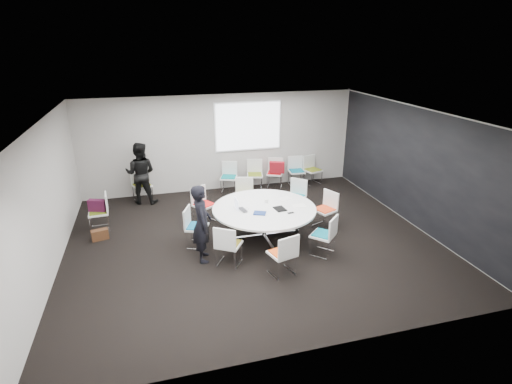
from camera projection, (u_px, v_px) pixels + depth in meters
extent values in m
cube|color=black|center=(252.00, 241.00, 8.99)|extent=(8.00, 7.00, 0.04)
cube|color=white|center=(252.00, 115.00, 7.97)|extent=(8.00, 7.00, 0.04)
cube|color=#A9A49F|center=(221.00, 143.00, 11.65)|extent=(8.00, 0.04, 2.80)
cube|color=#A9A49F|center=(319.00, 268.00, 5.31)|extent=(8.00, 0.04, 2.80)
cube|color=#A9A49F|center=(45.00, 201.00, 7.49)|extent=(0.04, 7.00, 2.80)
cube|color=#A9A49F|center=(415.00, 167.00, 9.47)|extent=(0.04, 7.00, 2.80)
cube|color=black|center=(414.00, 167.00, 9.46)|extent=(0.01, 6.94, 2.74)
cube|color=silver|center=(264.00, 235.00, 9.14)|extent=(0.90, 0.90, 0.08)
cylinder|color=silver|center=(264.00, 222.00, 9.02)|extent=(0.10, 0.10, 0.65)
cylinder|color=white|center=(264.00, 208.00, 8.90)|extent=(2.31, 2.31, 0.04)
cube|color=white|center=(248.00, 126.00, 11.63)|extent=(1.90, 0.03, 1.35)
cube|color=silver|center=(324.00, 219.00, 9.55)|extent=(0.55, 0.55, 0.42)
cube|color=white|center=(324.00, 210.00, 9.46)|extent=(0.58, 0.60, 0.04)
cube|color=red|center=(324.00, 209.00, 9.45)|extent=(0.51, 0.52, 0.03)
cube|color=white|center=(331.00, 199.00, 9.50)|extent=(0.21, 0.44, 0.42)
cube|color=silver|center=(295.00, 206.00, 10.32)|extent=(0.59, 0.59, 0.42)
cube|color=white|center=(295.00, 197.00, 10.23)|extent=(0.64, 0.64, 0.04)
cube|color=#087887|center=(295.00, 196.00, 10.22)|extent=(0.55, 0.55, 0.03)
cube|color=white|center=(299.00, 186.00, 10.32)|extent=(0.35, 0.35, 0.42)
cube|color=silver|center=(244.00, 204.00, 10.42)|extent=(0.51, 0.51, 0.42)
cube|color=white|center=(244.00, 196.00, 10.33)|extent=(0.56, 0.54, 0.04)
cube|color=olive|center=(244.00, 195.00, 10.32)|extent=(0.48, 0.47, 0.03)
cube|color=white|center=(244.00, 185.00, 10.45)|extent=(0.45, 0.15, 0.42)
cube|color=silver|center=(205.00, 214.00, 9.82)|extent=(0.58, 0.58, 0.42)
cube|color=white|center=(204.00, 205.00, 9.74)|extent=(0.62, 0.62, 0.04)
cube|color=red|center=(204.00, 204.00, 9.73)|extent=(0.54, 0.53, 0.03)
cube|color=white|center=(198.00, 194.00, 9.79)|extent=(0.41, 0.27, 0.42)
cube|color=silver|center=(198.00, 237.00, 8.69)|extent=(0.55, 0.55, 0.42)
cube|color=white|center=(197.00, 227.00, 8.61)|extent=(0.58, 0.59, 0.04)
cube|color=#0A5A83|center=(197.00, 226.00, 8.60)|extent=(0.50, 0.51, 0.03)
cube|color=white|center=(187.00, 217.00, 8.55)|extent=(0.20, 0.44, 0.42)
cube|color=silver|center=(229.00, 255.00, 7.97)|extent=(0.58, 0.58, 0.42)
cube|color=white|center=(229.00, 245.00, 7.89)|extent=(0.63, 0.62, 0.04)
cube|color=brown|center=(229.00, 243.00, 7.88)|extent=(0.54, 0.54, 0.03)
cube|color=white|center=(225.00, 239.00, 7.62)|extent=(0.41, 0.28, 0.42)
cube|color=silver|center=(282.00, 264.00, 7.64)|extent=(0.52, 0.52, 0.42)
cube|color=white|center=(282.00, 254.00, 7.56)|extent=(0.56, 0.55, 0.04)
cube|color=#DC4912|center=(282.00, 252.00, 7.55)|extent=(0.49, 0.47, 0.03)
cube|color=white|center=(289.00, 248.00, 7.31)|extent=(0.45, 0.16, 0.42)
cube|color=silver|center=(322.00, 245.00, 8.36)|extent=(0.59, 0.59, 0.42)
cube|color=white|center=(323.00, 235.00, 8.27)|extent=(0.64, 0.64, 0.04)
cube|color=#076375|center=(323.00, 234.00, 8.26)|extent=(0.55, 0.55, 0.03)
cube|color=white|center=(333.00, 227.00, 8.09)|extent=(0.35, 0.35, 0.42)
cube|color=silver|center=(229.00, 185.00, 11.76)|extent=(0.54, 0.54, 0.42)
cube|color=white|center=(229.00, 178.00, 11.67)|extent=(0.58, 0.57, 0.04)
cube|color=#07787B|center=(229.00, 177.00, 11.66)|extent=(0.51, 0.50, 0.03)
cube|color=white|center=(230.00, 168.00, 11.78)|extent=(0.44, 0.19, 0.42)
cube|color=silver|center=(255.00, 183.00, 11.96)|extent=(0.50, 0.50, 0.42)
cube|color=white|center=(255.00, 175.00, 11.88)|extent=(0.55, 0.53, 0.04)
cube|color=olive|center=(255.00, 174.00, 11.86)|extent=(0.48, 0.46, 0.03)
cube|color=white|center=(255.00, 166.00, 11.99)|extent=(0.46, 0.14, 0.42)
cube|color=silver|center=(275.00, 181.00, 12.12)|extent=(0.56, 0.56, 0.42)
cube|color=white|center=(275.00, 173.00, 12.04)|extent=(0.60, 0.59, 0.04)
cube|color=red|center=(275.00, 173.00, 12.03)|extent=(0.52, 0.51, 0.03)
cube|color=white|center=(276.00, 164.00, 12.15)|extent=(0.43, 0.22, 0.42)
cube|color=silver|center=(296.00, 179.00, 12.29)|extent=(0.46, 0.46, 0.42)
cube|color=white|center=(297.00, 172.00, 12.20)|extent=(0.50, 0.48, 0.04)
cube|color=#0B6982|center=(297.00, 171.00, 12.19)|extent=(0.43, 0.41, 0.03)
cube|color=white|center=(295.00, 162.00, 12.31)|extent=(0.46, 0.08, 0.42)
cube|color=silver|center=(313.00, 178.00, 12.39)|extent=(0.52, 0.52, 0.42)
cube|color=white|center=(313.00, 170.00, 12.31)|extent=(0.57, 0.56, 0.04)
cube|color=olive|center=(313.00, 170.00, 12.30)|extent=(0.49, 0.48, 0.03)
cube|color=white|center=(309.00, 162.00, 12.39)|extent=(0.45, 0.17, 0.42)
cube|color=silver|center=(100.00, 221.00, 9.43)|extent=(0.45, 0.45, 0.42)
cube|color=white|center=(98.00, 212.00, 9.35)|extent=(0.48, 0.49, 0.04)
cube|color=#617118|center=(98.00, 211.00, 9.33)|extent=(0.41, 0.43, 0.03)
cube|color=white|center=(107.00, 202.00, 9.33)|extent=(0.07, 0.46, 0.42)
cube|color=silver|center=(143.00, 193.00, 11.13)|extent=(0.54, 0.54, 0.42)
cube|color=white|center=(142.00, 186.00, 11.05)|extent=(0.59, 0.58, 0.04)
cube|color=#696F15|center=(142.00, 185.00, 11.04)|extent=(0.51, 0.50, 0.03)
cube|color=white|center=(138.00, 176.00, 11.12)|extent=(0.44, 0.20, 0.42)
imported|color=black|center=(202.00, 223.00, 7.95)|extent=(0.43, 0.62, 1.62)
imported|color=black|center=(141.00, 173.00, 10.77)|extent=(0.97, 0.84, 1.70)
imported|color=#333338|center=(245.00, 209.00, 8.76)|extent=(0.25, 0.33, 0.02)
cube|color=silver|center=(236.00, 204.00, 8.76)|extent=(0.02, 0.30, 0.22)
cube|color=black|center=(280.00, 209.00, 8.79)|extent=(0.26, 0.33, 0.02)
cube|color=navy|center=(260.00, 213.00, 8.57)|extent=(0.32, 0.29, 0.03)
cube|color=white|center=(285.00, 199.00, 9.37)|extent=(0.35, 0.30, 0.00)
cube|color=white|center=(299.00, 206.00, 8.99)|extent=(0.32, 0.23, 0.00)
cylinder|color=white|center=(266.00, 201.00, 9.13)|extent=(0.08, 0.08, 0.09)
cube|color=black|center=(291.00, 213.00, 8.60)|extent=(0.15, 0.08, 0.01)
cube|color=#43122D|center=(97.00, 205.00, 9.28)|extent=(0.42, 0.26, 0.28)
cube|color=#492A17|center=(100.00, 235.00, 8.98)|extent=(0.39, 0.24, 0.24)
cube|color=maroon|center=(277.00, 167.00, 11.75)|extent=(0.47, 0.33, 0.36)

